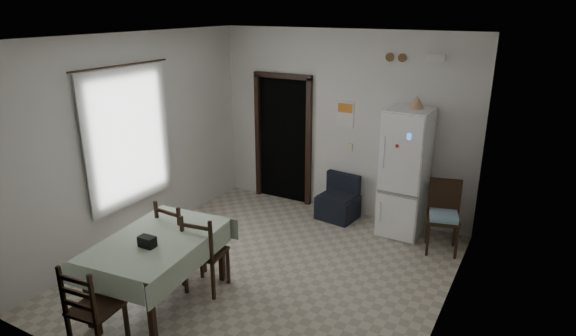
% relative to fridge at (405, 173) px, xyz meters
% --- Properties ---
extents(ground, '(4.50, 4.50, 0.00)m').
position_rel_fridge_xyz_m(ground, '(-1.13, -1.93, -0.94)').
color(ground, '#B7AB95').
rests_on(ground, ground).
extents(ceiling, '(4.20, 4.50, 0.02)m').
position_rel_fridge_xyz_m(ceiling, '(-1.13, -1.93, 1.96)').
color(ceiling, white).
rests_on(ceiling, ground).
extents(wall_back, '(4.20, 0.02, 2.90)m').
position_rel_fridge_xyz_m(wall_back, '(-1.13, 0.32, 0.51)').
color(wall_back, silver).
rests_on(wall_back, ground).
extents(wall_front, '(4.20, 0.02, 2.90)m').
position_rel_fridge_xyz_m(wall_front, '(-1.13, -4.18, 0.51)').
color(wall_front, silver).
rests_on(wall_front, ground).
extents(wall_left, '(0.02, 4.50, 2.90)m').
position_rel_fridge_xyz_m(wall_left, '(-3.23, -1.93, 0.51)').
color(wall_left, silver).
rests_on(wall_left, ground).
extents(wall_right, '(0.02, 4.50, 2.90)m').
position_rel_fridge_xyz_m(wall_right, '(0.97, -1.93, 0.51)').
color(wall_right, silver).
rests_on(wall_right, ground).
extents(doorway, '(1.06, 0.52, 2.22)m').
position_rel_fridge_xyz_m(doorway, '(-2.18, 0.52, 0.12)').
color(doorway, black).
rests_on(doorway, ground).
extents(window_recess, '(0.10, 1.20, 1.60)m').
position_rel_fridge_xyz_m(window_recess, '(-3.28, -2.13, 0.61)').
color(window_recess, silver).
rests_on(window_recess, ground).
extents(curtain, '(0.02, 1.45, 1.85)m').
position_rel_fridge_xyz_m(curtain, '(-3.17, -2.13, 0.61)').
color(curtain, silver).
rests_on(curtain, ground).
extents(curtain_rod, '(0.02, 1.60, 0.02)m').
position_rel_fridge_xyz_m(curtain_rod, '(-3.16, -2.13, 1.56)').
color(curtain_rod, black).
rests_on(curtain_rod, ground).
extents(calendar, '(0.28, 0.02, 0.40)m').
position_rel_fridge_xyz_m(calendar, '(-1.08, 0.31, 0.68)').
color(calendar, white).
rests_on(calendar, ground).
extents(calendar_image, '(0.24, 0.01, 0.14)m').
position_rel_fridge_xyz_m(calendar_image, '(-1.08, 0.30, 0.78)').
color(calendar_image, orange).
rests_on(calendar_image, ground).
extents(light_switch, '(0.08, 0.02, 0.12)m').
position_rel_fridge_xyz_m(light_switch, '(-0.98, 0.31, 0.16)').
color(light_switch, beige).
rests_on(light_switch, ground).
extents(vent_left, '(0.12, 0.03, 0.12)m').
position_rel_fridge_xyz_m(vent_left, '(-0.43, 0.30, 1.58)').
color(vent_left, brown).
rests_on(vent_left, ground).
extents(vent_right, '(0.12, 0.03, 0.12)m').
position_rel_fridge_xyz_m(vent_right, '(-0.25, 0.30, 1.58)').
color(vent_right, brown).
rests_on(vent_right, ground).
extents(emergency_light, '(0.25, 0.07, 0.09)m').
position_rel_fridge_xyz_m(emergency_light, '(0.22, 0.28, 1.61)').
color(emergency_light, white).
rests_on(emergency_light, ground).
extents(fridge, '(0.62, 0.62, 1.87)m').
position_rel_fridge_xyz_m(fridge, '(0.00, 0.00, 0.00)').
color(fridge, white).
rests_on(fridge, ground).
extents(tan_cone, '(0.23, 0.23, 0.18)m').
position_rel_fridge_xyz_m(tan_cone, '(0.07, 0.04, 1.03)').
color(tan_cone, tan).
rests_on(tan_cone, fridge).
extents(navy_seat, '(0.64, 0.62, 0.69)m').
position_rel_fridge_xyz_m(navy_seat, '(-1.02, 0.00, -0.59)').
color(navy_seat, black).
rests_on(navy_seat, ground).
extents(corner_chair, '(0.52, 0.52, 0.99)m').
position_rel_fridge_xyz_m(corner_chair, '(0.65, -0.30, -0.44)').
color(corner_chair, black).
rests_on(corner_chair, ground).
extents(dining_table, '(1.18, 1.65, 0.81)m').
position_rel_fridge_xyz_m(dining_table, '(-1.87, -3.07, -0.53)').
color(dining_table, '#AABDA2').
rests_on(dining_table, ground).
extents(black_bag, '(0.18, 0.11, 0.12)m').
position_rel_fridge_xyz_m(black_bag, '(-1.81, -3.27, -0.07)').
color(black_bag, black).
rests_on(black_bag, dining_table).
extents(dining_chair_far_left, '(0.47, 0.47, 1.02)m').
position_rel_fridge_xyz_m(dining_chair_far_left, '(-2.05, -2.50, -0.42)').
color(dining_chair_far_left, black).
rests_on(dining_chair_far_left, ground).
extents(dining_chair_far_right, '(0.48, 0.48, 0.99)m').
position_rel_fridge_xyz_m(dining_chair_far_right, '(-1.58, -2.60, -0.44)').
color(dining_chair_far_right, black).
rests_on(dining_chair_far_right, ground).
extents(dining_chair_near_head, '(0.47, 0.47, 0.99)m').
position_rel_fridge_xyz_m(dining_chair_near_head, '(-1.82, -3.99, -0.44)').
color(dining_chair_near_head, black).
rests_on(dining_chair_near_head, ground).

